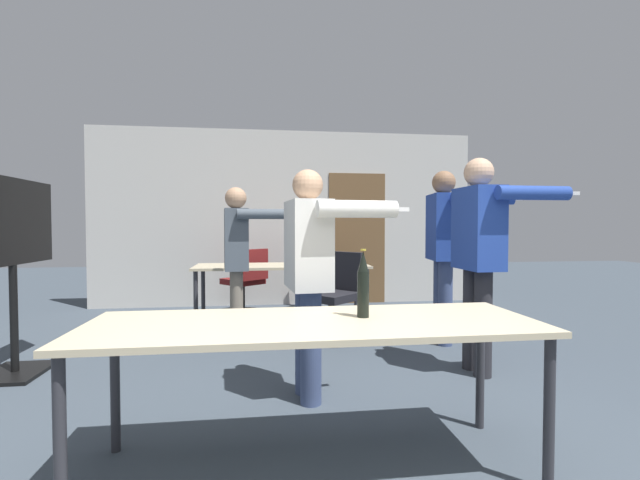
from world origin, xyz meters
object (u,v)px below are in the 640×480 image
(tv_screen, at_px, (12,250))
(office_chair_near_pushed, at_px, (335,299))
(office_chair_mid_tucked, at_px, (310,282))
(person_center_tall, at_px, (238,251))
(person_near_casual, at_px, (480,244))
(beer_bottle, at_px, (363,285))
(person_left_plaid, at_px, (310,263))
(person_far_watching, at_px, (445,240))
(office_chair_far_right, at_px, (246,284))

(tv_screen, height_order, office_chair_near_pushed, tv_screen)
(office_chair_near_pushed, bearing_deg, office_chair_mid_tucked, -38.72)
(person_center_tall, height_order, person_near_casual, person_near_casual)
(person_center_tall, bearing_deg, beer_bottle, 13.02)
(tv_screen, distance_m, office_chair_near_pushed, 2.94)
(tv_screen, bearing_deg, beer_bottle, -122.60)
(tv_screen, relative_size, office_chair_near_pushed, 1.73)
(person_left_plaid, height_order, office_chair_near_pushed, person_left_plaid)
(person_near_casual, relative_size, office_chair_near_pushed, 1.90)
(person_center_tall, distance_m, person_far_watching, 2.14)
(person_left_plaid, relative_size, office_chair_far_right, 1.79)
(person_near_casual, xyz_separation_m, beer_bottle, (-1.26, -1.18, -0.16))
(person_far_watching, xyz_separation_m, office_chair_mid_tucked, (-1.21, 1.85, -0.66))
(tv_screen, xyz_separation_m, beer_bottle, (2.54, -1.62, -0.11))
(office_chair_near_pushed, relative_size, office_chair_mid_tucked, 1.04)
(office_chair_far_right, xyz_separation_m, office_chair_mid_tucked, (0.91, 0.07, -0.00))
(office_chair_far_right, height_order, office_chair_near_pushed, office_chair_near_pushed)
(tv_screen, relative_size, beer_bottle, 4.59)
(tv_screen, distance_m, office_chair_far_right, 2.94)
(person_near_casual, bearing_deg, tv_screen, -97.41)
(office_chair_far_right, bearing_deg, office_chair_mid_tucked, -36.30)
(office_chair_far_right, xyz_separation_m, office_chair_near_pushed, (1.00, -1.53, 0.02))
(tv_screen, xyz_separation_m, office_chair_mid_tucked, (2.69, 2.32, -0.61))
(beer_bottle, bearing_deg, person_near_casual, 43.12)
(person_center_tall, xyz_separation_m, person_near_casual, (2.03, -1.05, 0.10))
(office_chair_mid_tucked, height_order, beer_bottle, beer_bottle)
(person_near_casual, bearing_deg, person_left_plaid, -77.45)
(tv_screen, distance_m, person_center_tall, 1.87)
(office_chair_near_pushed, bearing_deg, office_chair_far_right, -8.94)
(tv_screen, relative_size, person_near_casual, 0.91)
(tv_screen, xyz_separation_m, person_left_plaid, (2.35, -0.78, -0.06))
(tv_screen, distance_m, office_chair_mid_tucked, 3.61)
(tv_screen, height_order, person_center_tall, tv_screen)
(tv_screen, height_order, person_far_watching, person_far_watching)
(person_far_watching, xyz_separation_m, office_chair_far_right, (-2.11, 1.79, -0.66))
(office_chair_far_right, bearing_deg, tv_screen, -168.75)
(person_left_plaid, bearing_deg, beer_bottle, 6.59)
(person_center_tall, bearing_deg, person_left_plaid, 16.72)
(person_far_watching, bearing_deg, beer_bottle, -24.36)
(person_far_watching, height_order, beer_bottle, person_far_watching)
(tv_screen, distance_m, person_left_plaid, 2.48)
(office_chair_near_pushed, bearing_deg, person_left_plaid, 121.66)
(person_center_tall, height_order, office_chair_near_pushed, person_center_tall)
(person_center_tall, relative_size, person_left_plaid, 1.00)
(person_near_casual, height_order, beer_bottle, person_near_casual)
(person_far_watching, distance_m, person_near_casual, 0.91)
(person_far_watching, bearing_deg, office_chair_near_pushed, -94.37)
(person_left_plaid, xyz_separation_m, office_chair_mid_tucked, (0.34, 3.11, -0.55))
(office_chair_mid_tucked, bearing_deg, tv_screen, 80.32)
(office_chair_far_right, bearing_deg, person_center_tall, -131.02)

